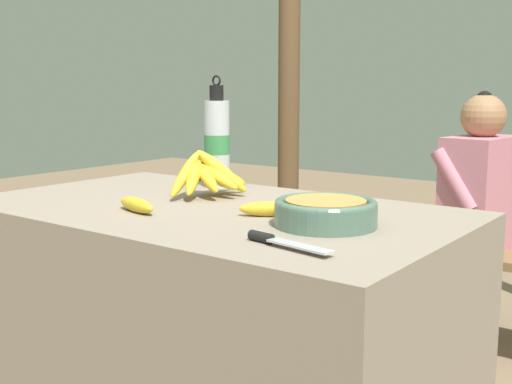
% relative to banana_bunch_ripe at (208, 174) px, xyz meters
% --- Properties ---
extents(market_counter, '(1.22, 0.71, 0.80)m').
position_rel_banana_bunch_ripe_xyz_m(market_counter, '(0.10, -0.11, -0.46)').
color(market_counter, gray).
rests_on(market_counter, ground_plane).
extents(banana_bunch_ripe, '(0.17, 0.26, 0.14)m').
position_rel_banana_bunch_ripe_xyz_m(banana_bunch_ripe, '(0.00, 0.00, 0.00)').
color(banana_bunch_ripe, '#4C381E').
rests_on(banana_bunch_ripe, market_counter).
extents(serving_bowl, '(0.22, 0.22, 0.06)m').
position_rel_banana_bunch_ripe_xyz_m(serving_bowl, '(0.44, -0.13, -0.03)').
color(serving_bowl, '#4C6B5B').
rests_on(serving_bowl, market_counter).
extents(water_bottle, '(0.08, 0.08, 0.33)m').
position_rel_banana_bunch_ripe_xyz_m(water_bottle, '(-0.09, 0.14, 0.07)').
color(water_bottle, silver).
rests_on(water_bottle, market_counter).
extents(loose_banana_front, '(0.15, 0.07, 0.03)m').
position_rel_banana_bunch_ripe_xyz_m(loose_banana_front, '(0.01, -0.27, -0.04)').
color(loose_banana_front, gold).
rests_on(loose_banana_front, market_counter).
extents(loose_banana_side, '(0.13, 0.11, 0.03)m').
position_rel_banana_bunch_ripe_xyz_m(loose_banana_side, '(0.29, -0.12, -0.04)').
color(loose_banana_side, gold).
rests_on(loose_banana_side, market_counter).
extents(knife, '(0.20, 0.05, 0.02)m').
position_rel_banana_bunch_ripe_xyz_m(knife, '(0.46, -0.33, -0.05)').
color(knife, '#BCBCC1').
rests_on(knife, market_counter).
extents(wooden_bench, '(1.79, 0.32, 0.43)m').
position_rel_banana_bunch_ripe_xyz_m(wooden_bench, '(0.25, 1.31, -0.49)').
color(wooden_bench, brown).
rests_on(wooden_bench, ground_plane).
extents(seated_vendor, '(0.43, 0.41, 1.07)m').
position_rel_banana_bunch_ripe_xyz_m(seated_vendor, '(0.27, 1.29, -0.24)').
color(seated_vendor, '#232328').
rests_on(seated_vendor, ground_plane).
extents(banana_bunch_green, '(0.14, 0.25, 0.11)m').
position_rel_banana_bunch_ripe_xyz_m(banana_bunch_green, '(-0.22, 1.31, -0.37)').
color(banana_bunch_green, '#4C381E').
rests_on(banana_bunch_green, wooden_bench).
extents(support_post_near, '(0.11, 0.11, 2.75)m').
position_rel_banana_bunch_ripe_xyz_m(support_post_near, '(-0.79, 1.56, 0.52)').
color(support_post_near, brown).
rests_on(support_post_near, ground_plane).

